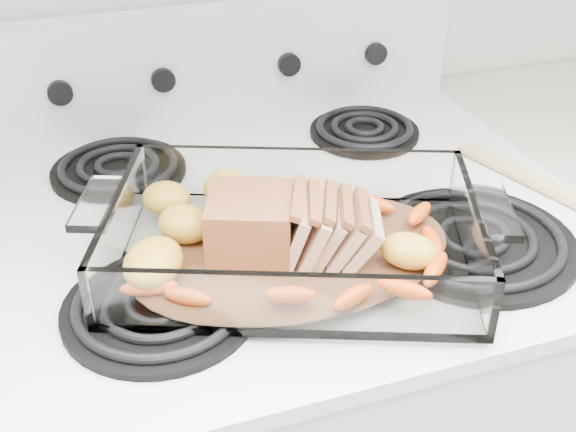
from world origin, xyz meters
name	(u,v)px	position (x,y,z in m)	size (l,w,h in m)	color
baking_dish	(294,245)	(-0.03, 1.52, 0.96)	(0.41, 0.27, 0.08)	white
pork_roast	(278,231)	(-0.05, 1.52, 0.99)	(0.19, 0.09, 0.08)	brown
roast_vegetables	(280,223)	(-0.03, 1.56, 0.97)	(0.37, 0.20, 0.05)	#D3420C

